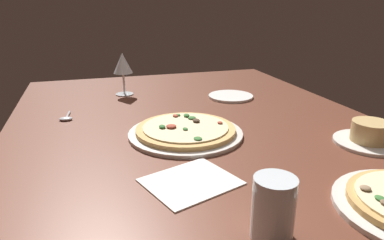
% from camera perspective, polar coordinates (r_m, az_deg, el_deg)
% --- Properties ---
extents(dining_table, '(1.50, 1.10, 0.04)m').
position_cam_1_polar(dining_table, '(1.05, 0.95, -1.85)').
color(dining_table, brown).
rests_on(dining_table, ground).
extents(pizza_main, '(0.31, 0.31, 0.03)m').
position_cam_1_polar(pizza_main, '(0.97, -1.04, -1.79)').
color(pizza_main, silver).
rests_on(pizza_main, dining_table).
extents(ramekin_on_saucer, '(0.18, 0.18, 0.06)m').
position_cam_1_polar(ramekin_on_saucer, '(1.01, 26.81, -2.19)').
color(ramekin_on_saucer, silver).
rests_on(ramekin_on_saucer, dining_table).
extents(wine_glass_far, '(0.07, 0.07, 0.16)m').
position_cam_1_polar(wine_glass_far, '(1.38, -11.13, 8.73)').
color(wine_glass_far, silver).
rests_on(wine_glass_far, dining_table).
extents(water_glass, '(0.07, 0.07, 0.10)m').
position_cam_1_polar(water_glass, '(0.57, 12.98, -14.09)').
color(water_glass, silver).
rests_on(water_glass, dining_table).
extents(side_plate, '(0.17, 0.17, 0.01)m').
position_cam_1_polar(side_plate, '(1.35, 6.28, 3.83)').
color(side_plate, white).
rests_on(side_plate, dining_table).
extents(paper_menu, '(0.20, 0.21, 0.00)m').
position_cam_1_polar(paper_menu, '(0.73, -0.23, -9.93)').
color(paper_menu, white).
rests_on(paper_menu, dining_table).
extents(spoon, '(0.09, 0.04, 0.01)m').
position_cam_1_polar(spoon, '(1.16, -19.65, 0.34)').
color(spoon, silver).
rests_on(spoon, dining_table).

